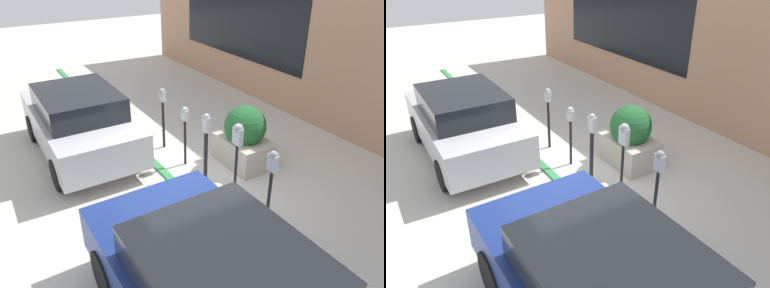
% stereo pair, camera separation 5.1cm
% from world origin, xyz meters
% --- Properties ---
extents(ground_plane, '(40.00, 40.00, 0.00)m').
position_xyz_m(ground_plane, '(0.00, 0.00, 0.00)').
color(ground_plane, beige).
extents(curb_strip, '(19.00, 0.16, 0.04)m').
position_xyz_m(curb_strip, '(0.00, 0.08, 0.02)').
color(curb_strip, '#338C47').
rests_on(curb_strip, ground_plane).
extents(building_facade, '(19.00, 0.17, 4.41)m').
position_xyz_m(building_facade, '(0.00, -4.47, 2.21)').
color(building_facade, tan).
rests_on(building_facade, ground_plane).
extents(parking_meter_nearest, '(0.16, 0.14, 1.52)m').
position_xyz_m(parking_meter_nearest, '(-1.75, -0.48, 1.10)').
color(parking_meter_nearest, black).
rests_on(parking_meter_nearest, ground_plane).
extents(parking_meter_second, '(0.19, 0.16, 1.61)m').
position_xyz_m(parking_meter_second, '(-0.87, -0.51, 1.24)').
color(parking_meter_second, black).
rests_on(parking_meter_second, ground_plane).
extents(parking_meter_middle, '(0.15, 0.13, 1.46)m').
position_xyz_m(parking_meter_middle, '(0.05, -0.49, 0.91)').
color(parking_meter_middle, black).
rests_on(parking_meter_middle, ground_plane).
extents(parking_meter_fourth, '(0.17, 0.14, 1.33)m').
position_xyz_m(parking_meter_fourth, '(0.84, -0.49, 0.98)').
color(parking_meter_fourth, black).
rests_on(parking_meter_fourth, ground_plane).
extents(parking_meter_farthest, '(0.17, 0.14, 1.45)m').
position_xyz_m(parking_meter_farthest, '(1.78, -0.46, 1.02)').
color(parking_meter_farthest, black).
rests_on(parking_meter_farthest, ground_plane).
extents(planter_box, '(1.19, 0.88, 1.32)m').
position_xyz_m(planter_box, '(0.23, -1.58, 0.61)').
color(planter_box, '#B2A899').
rests_on(planter_box, ground_plane).
extents(parked_car_middle, '(3.91, 1.82, 1.53)m').
position_xyz_m(parked_car_middle, '(2.47, 1.24, 0.80)').
color(parked_car_middle, '#B7B7BC').
rests_on(parked_car_middle, ground_plane).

